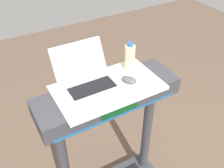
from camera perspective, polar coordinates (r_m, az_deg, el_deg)
desk_board at (r=1.54m, az=-0.92°, el=-0.79°), size 0.63×0.37×0.02m
laptop at (r=1.53m, az=-5.52°, el=1.31°), size 0.33×0.32×0.21m
computer_mouse at (r=1.56m, az=3.75°, el=0.94°), size 0.10×0.12×0.03m
water_bottle at (r=1.64m, az=3.92°, el=5.86°), size 0.07×0.07×0.19m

